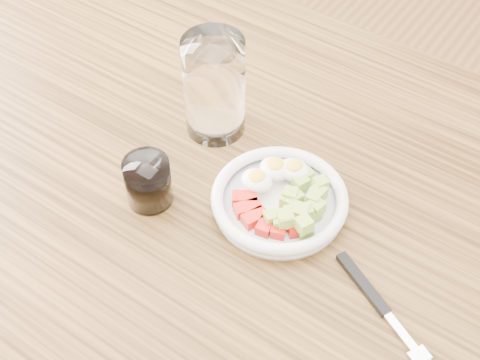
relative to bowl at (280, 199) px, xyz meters
name	(u,v)px	position (x,y,z in m)	size (l,w,h in m)	color
dining_table	(242,244)	(-0.05, -0.02, -0.12)	(1.50, 0.90, 0.77)	brown
bowl	(280,199)	(0.00, 0.00, 0.00)	(0.19, 0.19, 0.05)	white
fork	(376,301)	(0.18, -0.06, -0.01)	(0.19, 0.11, 0.01)	black
water_glass	(214,87)	(-0.17, 0.08, 0.06)	(0.09, 0.09, 0.16)	white
coffee_glass	(148,182)	(-0.16, -0.09, 0.02)	(0.06, 0.06, 0.07)	white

